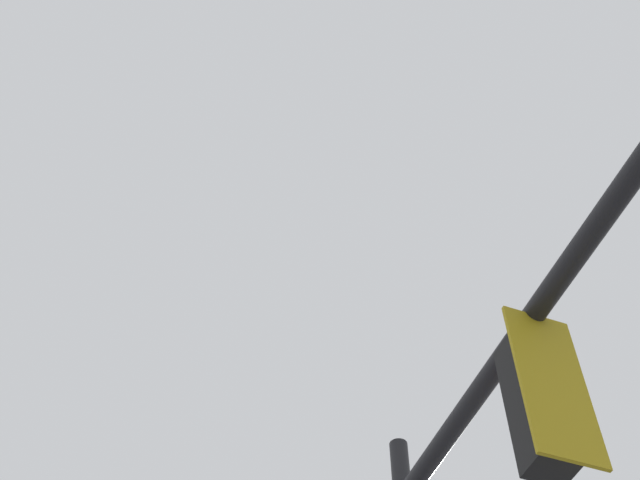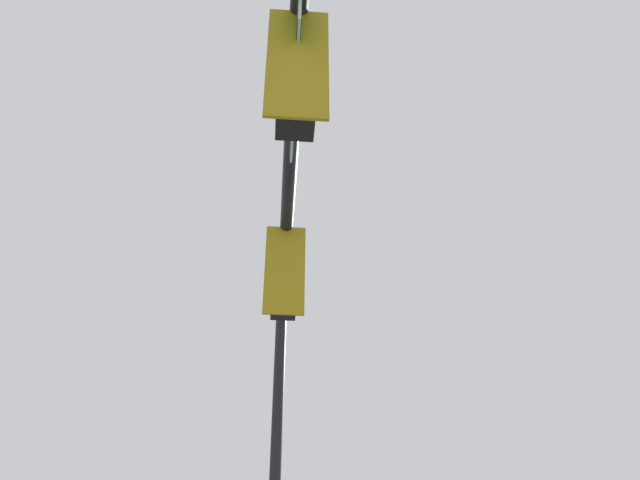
% 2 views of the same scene
% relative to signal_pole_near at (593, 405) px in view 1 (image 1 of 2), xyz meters
% --- Properties ---
extents(signal_pole_near, '(6.26, 0.74, 7.00)m').
position_rel_signal_pole_near_xyz_m(signal_pole_near, '(0.00, 0.00, 0.00)').
color(signal_pole_near, black).
rests_on(signal_pole_near, ground_plane).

